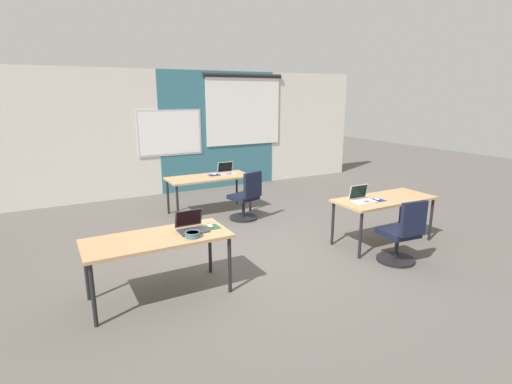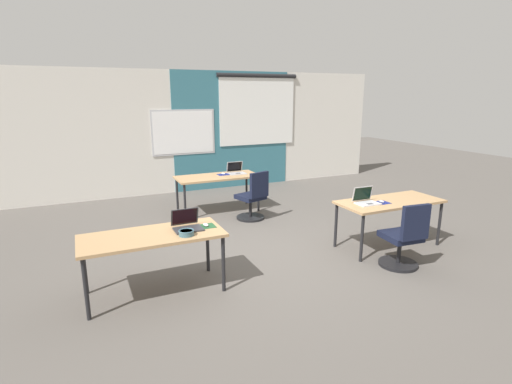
% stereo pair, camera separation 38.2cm
% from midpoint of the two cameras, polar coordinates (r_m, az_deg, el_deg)
% --- Properties ---
extents(ground_plane, '(24.00, 24.00, 0.00)m').
position_cam_midpoint_polar(ground_plane, '(5.92, -0.43, -8.45)').
color(ground_plane, '#56514C').
extents(back_wall_assembly, '(10.00, 0.27, 2.80)m').
position_cam_midpoint_polar(back_wall_assembly, '(9.42, -12.54, 8.53)').
color(back_wall_assembly, silver).
rests_on(back_wall_assembly, ground).
extents(desk_near_left, '(1.60, 0.70, 0.72)m').
position_cam_midpoint_polar(desk_near_left, '(4.59, -16.47, -7.03)').
color(desk_near_left, tan).
rests_on(desk_near_left, ground).
extents(desk_near_right, '(1.60, 0.70, 0.72)m').
position_cam_midpoint_polar(desk_near_right, '(6.26, 16.52, -1.40)').
color(desk_near_right, tan).
rests_on(desk_near_right, ground).
extents(desk_far_center, '(1.60, 0.70, 0.72)m').
position_cam_midpoint_polar(desk_far_center, '(7.65, -8.29, 1.80)').
color(desk_far_center, tan).
rests_on(desk_far_center, ground).
extents(laptop_near_left_inner, '(0.33, 0.30, 0.23)m').
position_cam_midpoint_polar(laptop_near_left_inner, '(4.67, -11.67, -4.94)').
color(laptop_near_left_inner, '#333338').
rests_on(laptop_near_left_inner, desk_near_left).
extents(mousepad_near_left_inner, '(0.22, 0.19, 0.00)m').
position_cam_midpoint_polar(mousepad_near_left_inner, '(4.74, -9.00, -5.14)').
color(mousepad_near_left_inner, '#23512D').
rests_on(mousepad_near_left_inner, desk_near_left).
extents(mouse_near_left_inner, '(0.07, 0.10, 0.03)m').
position_cam_midpoint_polar(mouse_near_left_inner, '(4.73, -9.01, -4.92)').
color(mouse_near_left_inner, silver).
rests_on(mouse_near_left_inner, mousepad_near_left_inner).
extents(laptop_near_right_inner, '(0.34, 0.29, 0.23)m').
position_cam_midpoint_polar(laptop_near_right_inner, '(5.96, 13.44, -0.86)').
color(laptop_near_right_inner, silver).
rests_on(laptop_near_right_inner, desk_near_right).
extents(mousepad_near_right_inner, '(0.22, 0.19, 0.00)m').
position_cam_midpoint_polar(mousepad_near_right_inner, '(6.07, 15.48, -1.18)').
color(mousepad_near_right_inner, navy).
rests_on(mousepad_near_right_inner, desk_near_right).
extents(mouse_near_right_inner, '(0.06, 0.10, 0.03)m').
position_cam_midpoint_polar(mouse_near_right_inner, '(6.07, 15.49, -1.01)').
color(mouse_near_right_inner, '#B2B2B7').
rests_on(mouse_near_right_inner, mousepad_near_right_inner).
extents(chair_near_right_inner, '(0.52, 0.56, 0.92)m').
position_cam_midpoint_polar(chair_near_right_inner, '(5.64, 18.61, -6.27)').
color(chair_near_right_inner, black).
rests_on(chair_near_right_inner, ground).
extents(laptop_far_right, '(0.34, 0.30, 0.23)m').
position_cam_midpoint_polar(laptop_far_right, '(7.84, -5.61, 3.00)').
color(laptop_far_right, '#B7B7BC').
rests_on(laptop_far_right, desk_far_center).
extents(mousepad_far_right, '(0.22, 0.19, 0.00)m').
position_cam_midpoint_polar(mousepad_far_right, '(7.75, -7.49, 2.45)').
color(mousepad_far_right, navy).
rests_on(mousepad_far_right, desk_far_center).
extents(mouse_far_right, '(0.08, 0.11, 0.03)m').
position_cam_midpoint_polar(mouse_far_right, '(7.74, -7.50, 2.59)').
color(mouse_far_right, silver).
rests_on(mouse_far_right, mousepad_far_right).
extents(chair_far_right, '(0.55, 0.60, 0.92)m').
position_cam_midpoint_polar(chair_far_right, '(7.20, -2.99, -1.17)').
color(chair_far_right, black).
rests_on(chair_far_right, ground).
extents(snack_bowl, '(0.18, 0.18, 0.06)m').
position_cam_midpoint_polar(snack_bowl, '(4.46, -11.65, -6.05)').
color(snack_bowl, '#3D6070').
rests_on(snack_bowl, desk_near_left).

